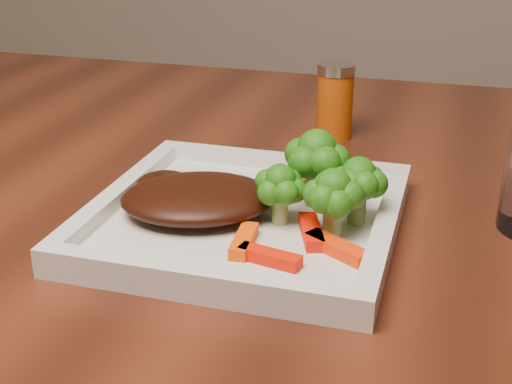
# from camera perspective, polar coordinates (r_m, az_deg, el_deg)

# --- Properties ---
(plate) EXTENTS (0.27, 0.27, 0.01)m
(plate) POSITION_cam_1_polar(r_m,az_deg,el_deg) (0.65, -0.85, -2.40)
(plate) COLOR silver
(plate) RESTS_ON dining_table
(steak) EXTENTS (0.17, 0.15, 0.03)m
(steak) POSITION_cam_1_polar(r_m,az_deg,el_deg) (0.65, -4.66, -0.49)
(steak) COLOR black
(steak) RESTS_ON plate
(broccoli_0) EXTENTS (0.07, 0.07, 0.07)m
(broccoli_0) POSITION_cam_1_polar(r_m,az_deg,el_deg) (0.66, 4.83, 1.81)
(broccoli_0) COLOR #266C12
(broccoli_0) RESTS_ON plate
(broccoli_1) EXTENTS (0.07, 0.07, 0.06)m
(broccoli_1) POSITION_cam_1_polar(r_m,az_deg,el_deg) (0.63, 8.16, 0.24)
(broccoli_1) COLOR #116010
(broccoli_1) RESTS_ON plate
(broccoli_2) EXTENTS (0.07, 0.07, 0.06)m
(broccoli_2) POSITION_cam_1_polar(r_m,az_deg,el_deg) (0.60, 6.16, -0.98)
(broccoli_2) COLOR #176110
(broccoli_2) RESTS_ON plate
(broccoli_3) EXTENTS (0.07, 0.07, 0.06)m
(broccoli_3) POSITION_cam_1_polar(r_m,az_deg,el_deg) (0.62, 1.95, 0.10)
(broccoli_3) COLOR #326210
(broccoli_3) RESTS_ON plate
(carrot_0) EXTENTS (0.05, 0.02, 0.01)m
(carrot_0) POSITION_cam_1_polar(r_m,az_deg,el_deg) (0.57, 1.09, -5.21)
(carrot_0) COLOR #F21803
(carrot_0) RESTS_ON plate
(carrot_1) EXTENTS (0.06, 0.04, 0.01)m
(carrot_1) POSITION_cam_1_polar(r_m,az_deg,el_deg) (0.59, 6.48, -4.43)
(carrot_1) COLOR #FC3404
(carrot_1) RESTS_ON plate
(carrot_2) EXTENTS (0.02, 0.05, 0.01)m
(carrot_2) POSITION_cam_1_polar(r_m,az_deg,el_deg) (0.59, -0.97, -3.93)
(carrot_2) COLOR #FF4B04
(carrot_2) RESTS_ON plate
(carrot_4) EXTENTS (0.04, 0.06, 0.01)m
(carrot_4) POSITION_cam_1_polar(r_m,az_deg,el_deg) (0.69, 2.53, 0.37)
(carrot_4) COLOR #C96B03
(carrot_4) RESTS_ON plate
(carrot_5) EXTENTS (0.03, 0.06, 0.01)m
(carrot_5) POSITION_cam_1_polar(r_m,az_deg,el_deg) (0.61, 4.44, -3.15)
(carrot_5) COLOR #FF1504
(carrot_5) RESTS_ON plate
(spice_shaker) EXTENTS (0.05, 0.05, 0.09)m
(spice_shaker) POSITION_cam_1_polar(r_m,az_deg,el_deg) (0.88, 6.34, 7.24)
(spice_shaker) COLOR #A74009
(spice_shaker) RESTS_ON dining_table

